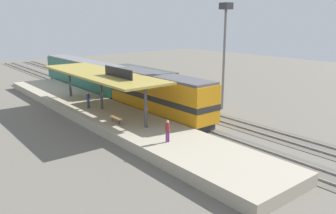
% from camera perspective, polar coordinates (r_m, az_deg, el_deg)
% --- Properties ---
extents(ground_plane, '(120.00, 120.00, 0.00)m').
position_cam_1_polar(ground_plane, '(39.74, -2.51, -0.07)').
color(ground_plane, '#666056').
extents(track_near, '(3.20, 110.00, 0.16)m').
position_cam_1_polar(track_near, '(38.63, -4.91, -0.49)').
color(track_near, '#565249').
rests_on(track_near, ground).
extents(track_far, '(3.20, 110.00, 0.16)m').
position_cam_1_polar(track_far, '(41.27, 0.40, 0.53)').
color(track_far, '#565249').
rests_on(track_far, ground).
extents(platform, '(6.00, 44.00, 0.90)m').
position_cam_1_polar(platform, '(36.27, -10.97, -1.01)').
color(platform, '#A89E89').
rests_on(platform, ground).
extents(station_canopy, '(5.20, 18.00, 4.70)m').
position_cam_1_polar(station_canopy, '(35.34, -11.21, 5.36)').
color(station_canopy, '#47474C').
rests_on(station_canopy, platform).
extents(platform_bench, '(0.44, 1.70, 0.50)m').
position_cam_1_polar(platform_bench, '(30.94, -8.78, -1.86)').
color(platform_bench, '#333338').
rests_on(platform_bench, platform).
extents(locomotive, '(2.93, 14.43, 4.44)m').
position_cam_1_polar(locomotive, '(35.03, -1.50, 2.02)').
color(locomotive, '#28282D').
rests_on(locomotive, track_near).
extents(passenger_carriage_single, '(2.90, 20.00, 4.24)m').
position_cam_1_polar(passenger_carriage_single, '(50.35, -14.02, 5.28)').
color(passenger_carriage_single, '#28282D').
rests_on(passenger_carriage_single, track_near).
extents(freight_car, '(2.80, 12.00, 3.54)m').
position_cam_1_polar(freight_car, '(45.51, -4.30, 4.30)').
color(freight_car, '#28282D').
rests_on(freight_car, track_far).
extents(light_mast, '(1.10, 1.10, 11.70)m').
position_cam_1_polar(light_mast, '(38.32, 9.52, 11.93)').
color(light_mast, slate).
rests_on(light_mast, ground).
extents(person_waiting, '(0.34, 0.34, 1.71)m').
position_cam_1_polar(person_waiting, '(36.59, -13.22, 1.28)').
color(person_waiting, '#4C4C51').
rests_on(person_waiting, platform).
extents(person_walking, '(0.34, 0.34, 1.71)m').
position_cam_1_polar(person_walking, '(25.71, -0.08, -3.87)').
color(person_walking, '#663375').
rests_on(person_walking, platform).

